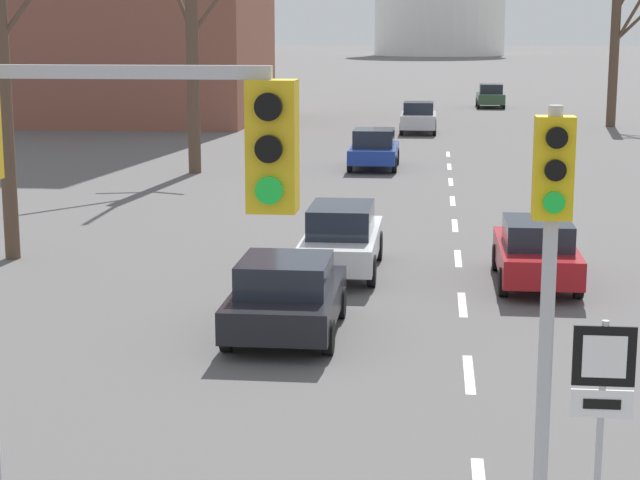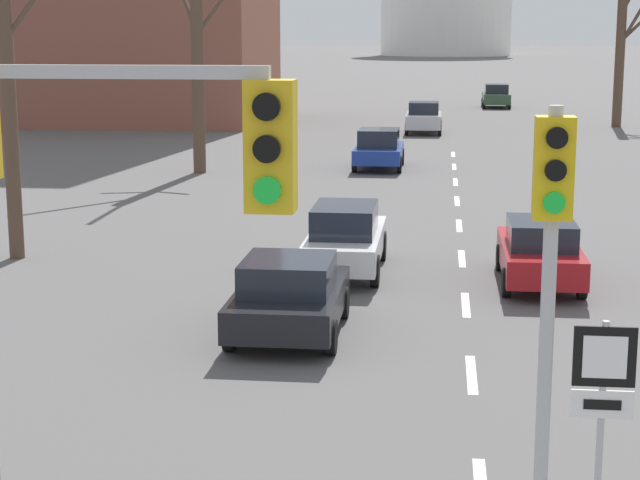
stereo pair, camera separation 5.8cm
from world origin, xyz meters
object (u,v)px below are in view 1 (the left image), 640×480
Objects in this scene: traffic_signal_near_left at (76,212)px; sedan_near_left at (286,295)px; route_sign_post at (601,407)px; sedan_far_left at (418,118)px; sedan_near_right at (374,148)px; sedan_mid_centre at (490,96)px; sedan_distant_centre at (536,251)px; sedan_far_right at (342,238)px; traffic_signal_centre_tall at (550,259)px.

sedan_near_left is (0.04, 11.04, -3.39)m from traffic_signal_near_left.
route_sign_post is 0.68× the size of sedan_far_left.
sedan_near_left is at bearing -92.55° from sedan_far_left.
sedan_mid_centre reaches higher than sedan_near_right.
sedan_near_left is 0.95× the size of sedan_distant_centre.
sedan_far_left is (1.75, 39.34, 0.12)m from sedan_near_left.
sedan_far_left is 34.15m from sedan_far_right.
sedan_near_right reaches higher than sedan_near_left.
route_sign_post reaches higher than sedan_far_right.
traffic_signal_near_left reaches higher than sedan_far_right.
sedan_near_left is at bearing -137.29° from sedan_distant_centre.
sedan_far_right is (-3.73, 13.78, -1.06)m from route_sign_post.
traffic_signal_centre_tall is 1.07× the size of sedan_far_right.
route_sign_post is at bearing -86.97° from sedan_far_left.
sedan_distant_centre is at bearing 87.40° from route_sign_post.
sedan_far_right is at bearing 87.87° from traffic_signal_near_left.
sedan_near_left is 0.91× the size of sedan_near_right.
sedan_near_right is (-4.07, 32.67, -1.06)m from route_sign_post.
sedan_near_left is 6.65m from sedan_distant_centre.
sedan_distant_centre is (4.67, -19.59, -0.08)m from sedan_near_right.
sedan_near_left is 39.38m from sedan_far_left.
sedan_far_right is at bearing -92.00° from sedan_far_left.
sedan_far_right is (0.34, -18.89, -0.00)m from sedan_near_right.
sedan_mid_centre is at bearing 79.85° from sedan_near_right.
traffic_signal_centre_tall is 14.45m from sedan_far_right.
sedan_far_right is 1.11× the size of sedan_distant_centre.
sedan_far_left is 34.97m from sedan_distant_centre.
sedan_mid_centre is 1.05× the size of sedan_far_left.
sedan_distant_centre is at bearing -91.78° from sedan_mid_centre.
sedan_mid_centre is at bearing 84.64° from traffic_signal_near_left.
route_sign_post is at bearing -92.60° from sedan_distant_centre.
sedan_near_left is 24.10m from sedan_near_right.
route_sign_post is at bearing 8.45° from traffic_signal_centre_tall.
sedan_distant_centre is at bearing -9.17° from sedan_far_right.
traffic_signal_near_left is 1.28× the size of sedan_near_right.
sedan_far_left is at bearing 88.00° from sedan_far_right.
sedan_distant_centre reaches higher than sedan_near_left.
traffic_signal_centre_tall is at bearing -66.72° from sedan_near_left.
traffic_signal_near_left is at bearing -90.43° from sedan_near_right.
sedan_near_right is 0.94× the size of sedan_far_right.
sedan_distant_centre is at bearing 84.97° from traffic_signal_centre_tall.
route_sign_post is 14.32m from sedan_far_right.
sedan_far_right is (0.56, 5.21, 0.08)m from sedan_near_left.
sedan_mid_centre is at bearing 76.63° from sedan_far_left.
sedan_mid_centre is at bearing 88.07° from route_sign_post.
sedan_far_left reaches higher than sedan_mid_centre.
sedan_mid_centre reaches higher than sedan_far_right.
route_sign_post is 32.94m from sedan_near_right.
traffic_signal_near_left is 50.52m from sedan_far_left.
sedan_near_right is at bearing 96.11° from traffic_signal_centre_tall.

